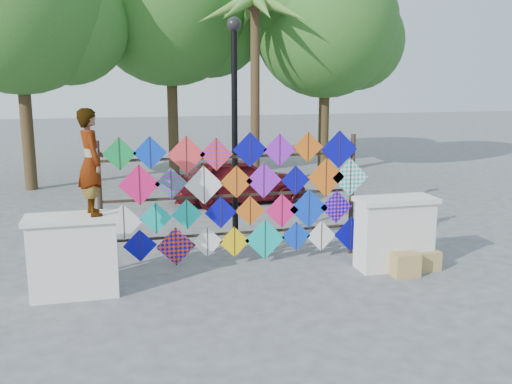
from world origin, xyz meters
TOP-DOWN VIEW (x-y plane):
  - ground at (0.00, 0.00)m, footprint 80.00×80.00m
  - parapet_left at (-2.70, -0.20)m, footprint 1.40×0.65m
  - parapet_right at (2.70, -0.20)m, footprint 1.40×0.65m
  - kite_rack at (0.14, 0.73)m, footprint 4.92×0.24m
  - tree_west at (-4.40, 9.03)m, footprint 5.85×5.20m
  - tree_mid at (0.11, 11.03)m, footprint 6.30×5.60m
  - tree_east at (5.09, 9.53)m, footprint 5.40×4.80m
  - palm_tree at (2.20, 8.00)m, footprint 3.62×3.62m
  - vendor_woman at (-2.37, -0.20)m, footprint 0.52×0.67m
  - sedan at (1.18, 5.74)m, footprint 3.69×1.70m
  - lamppost at (0.30, 2.00)m, footprint 0.28×0.28m
  - cardboard_box_near at (2.70, -0.59)m, footprint 0.45×0.40m
  - cardboard_box_far at (3.23, -0.40)m, footprint 0.41×0.38m

SIDE VIEW (x-z plane):
  - ground at x=0.00m, z-range 0.00..0.00m
  - cardboard_box_far at x=3.23m, z-range 0.00..0.35m
  - cardboard_box_near at x=2.70m, z-range 0.00..0.40m
  - sedan at x=1.18m, z-range 0.00..1.23m
  - parapet_left at x=-2.70m, z-range 0.01..1.29m
  - parapet_right at x=2.70m, z-range 0.01..1.29m
  - kite_rack at x=0.14m, z-range 0.03..2.42m
  - vendor_woman at x=-2.37m, z-range 1.28..2.89m
  - lamppost at x=0.30m, z-range 0.46..4.92m
  - palm_tree at x=2.20m, z-range 2.04..7.87m
  - tree_east at x=5.09m, z-range 1.28..8.69m
  - tree_west at x=-4.40m, z-range 1.38..9.39m
  - tree_mid at x=0.11m, z-range 1.47..10.08m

